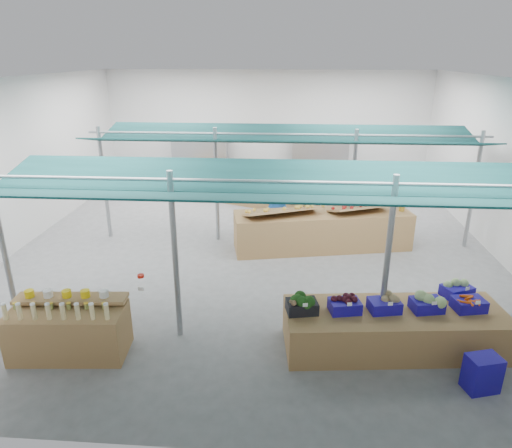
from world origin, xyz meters
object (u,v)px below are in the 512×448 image
object	(u,v)px
crate_stack	(482,373)
bottle_shelf	(70,329)
vendor_right	(342,202)
fruit_counter	(322,230)
veg_counter	(393,329)
vendor_left	(277,201)

from	to	relation	value
crate_stack	bottle_shelf	bearing A→B (deg)	176.12
vendor_right	fruit_counter	bearing A→B (deg)	50.05
fruit_counter	vendor_right	distance (m)	1.32
veg_counter	fruit_counter	xyz separation A→B (m)	(-0.94, 4.22, 0.12)
crate_stack	vendor_left	size ratio (longest dim) A/B	0.32
crate_stack	fruit_counter	bearing A→B (deg)	111.37
bottle_shelf	crate_stack	distance (m)	6.49
bottle_shelf	vendor_right	distance (m)	7.75
veg_counter	vendor_right	xyz separation A→B (m)	(-0.34, 5.32, 0.54)
crate_stack	vendor_right	xyz separation A→B (m)	(-1.44, 6.30, 0.61)
vendor_left	fruit_counter	bearing A→B (deg)	126.15
bottle_shelf	vendor_right	bearing A→B (deg)	45.03
veg_counter	fruit_counter	distance (m)	4.33
bottle_shelf	fruit_counter	xyz separation A→B (m)	(4.44, 4.76, 0.03)
fruit_counter	vendor_right	xyz separation A→B (m)	(0.60, 1.10, 0.42)
fruit_counter	bottle_shelf	bearing A→B (deg)	-144.34
crate_stack	vendor_right	world-z (taller)	vendor_right
bottle_shelf	vendor_left	world-z (taller)	vendor_left
bottle_shelf	fruit_counter	distance (m)	6.51
vendor_right	vendor_left	bearing A→B (deg)	-11.34
bottle_shelf	vendor_left	size ratio (longest dim) A/B	1.07
veg_counter	vendor_right	distance (m)	5.36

